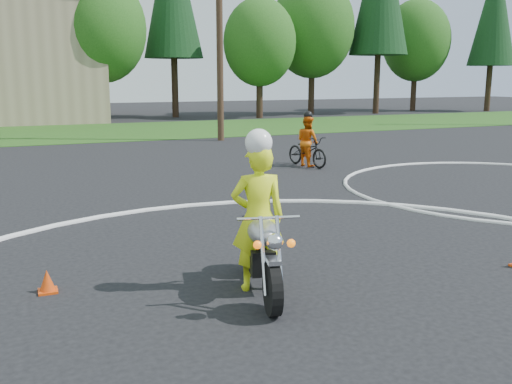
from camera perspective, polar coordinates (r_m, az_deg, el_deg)
name	(u,v)px	position (r m, az deg, el deg)	size (l,w,h in m)	color
grass_strip	(86,132)	(29.83, -16.60, 5.75)	(120.00, 10.00, 0.02)	#1E4714
course_markings	(407,256)	(9.18, 14.83, -6.20)	(19.05, 19.05, 0.12)	silver
primary_motorcycle	(262,251)	(7.28, 0.59, -5.96)	(0.90, 2.13, 1.13)	black
rider_primary_grp	(258,214)	(7.28, 0.20, -2.17)	(0.78, 0.60, 2.10)	#EBFF1A
rider_second_grp	(307,147)	(17.76, 5.17, 4.52)	(0.97, 1.86, 1.71)	black
treeline	(287,20)	(41.47, 3.15, 16.81)	(38.20, 8.10, 14.52)	#382619
utility_poles	(219,17)	(25.06, -3.68, 17.08)	(41.60, 1.12, 10.00)	#473321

